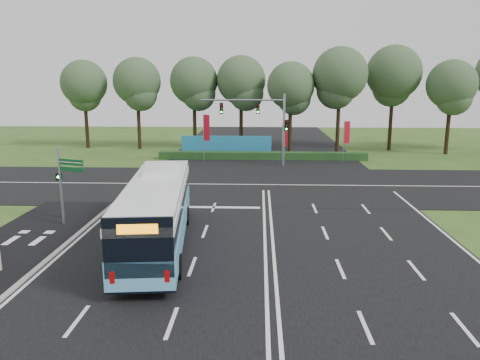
# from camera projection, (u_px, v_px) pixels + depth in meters

# --- Properties ---
(ground) EXTENTS (120.00, 120.00, 0.00)m
(ground) POSITION_uv_depth(u_px,v_px,m) (265.00, 233.00, 25.71)
(ground) COLOR #2E531B
(ground) RESTS_ON ground
(road_main) EXTENTS (20.00, 120.00, 0.04)m
(road_main) POSITION_uv_depth(u_px,v_px,m) (265.00, 232.00, 25.70)
(road_main) COLOR black
(road_main) RESTS_ON ground
(road_cross) EXTENTS (120.00, 14.00, 0.05)m
(road_cross) POSITION_uv_depth(u_px,v_px,m) (263.00, 185.00, 37.43)
(road_cross) COLOR black
(road_cross) RESTS_ON ground
(bike_path) EXTENTS (5.00, 18.00, 0.06)m
(bike_path) POSITION_uv_depth(u_px,v_px,m) (14.00, 248.00, 23.28)
(bike_path) COLOR black
(bike_path) RESTS_ON ground
(kerb_strip) EXTENTS (0.25, 18.00, 0.12)m
(kerb_strip) POSITION_uv_depth(u_px,v_px,m) (62.00, 248.00, 23.18)
(kerb_strip) COLOR gray
(kerb_strip) RESTS_ON ground
(city_bus) EXTENTS (3.98, 12.86, 3.63)m
(city_bus) POSITION_uv_depth(u_px,v_px,m) (157.00, 212.00, 23.18)
(city_bus) COLOR #5DA9D8
(city_bus) RESTS_ON ground
(pedestrian_signal) EXTENTS (0.31, 0.43, 3.86)m
(pedestrian_signal) POSITION_uv_depth(u_px,v_px,m) (61.00, 185.00, 27.81)
(pedestrian_signal) COLOR gray
(pedestrian_signal) RESTS_ON ground
(street_sign) EXTENTS (1.68, 0.67, 4.55)m
(street_sign) POSITION_uv_depth(u_px,v_px,m) (65.00, 178.00, 26.36)
(street_sign) COLOR gray
(street_sign) RESTS_ON ground
(banner_flag_left) EXTENTS (0.69, 0.30, 4.94)m
(banner_flag_left) POSITION_uv_depth(u_px,v_px,m) (206.00, 131.00, 47.68)
(banner_flag_left) COLOR gray
(banner_flag_left) RESTS_ON ground
(banner_flag_mid) EXTENTS (0.57, 0.17, 3.95)m
(banner_flag_mid) POSITION_uv_depth(u_px,v_px,m) (284.00, 138.00, 46.77)
(banner_flag_mid) COLOR gray
(banner_flag_mid) RESTS_ON ground
(banner_flag_right) EXTENTS (0.63, 0.10, 4.27)m
(banner_flag_right) POSITION_uv_depth(u_px,v_px,m) (346.00, 135.00, 47.61)
(banner_flag_right) COLOR gray
(banner_flag_right) RESTS_ON ground
(traffic_light_gantry) EXTENTS (8.41, 0.28, 7.00)m
(traffic_light_gantry) POSITION_uv_depth(u_px,v_px,m) (265.00, 118.00, 44.76)
(traffic_light_gantry) COLOR gray
(traffic_light_gantry) RESTS_ON ground
(hedge) EXTENTS (22.00, 1.20, 0.80)m
(hedge) POSITION_uv_depth(u_px,v_px,m) (262.00, 156.00, 49.57)
(hedge) COLOR #153A18
(hedge) RESTS_ON ground
(blue_hoarding) EXTENTS (10.00, 0.30, 2.20)m
(blue_hoarding) POSITION_uv_depth(u_px,v_px,m) (226.00, 146.00, 52.03)
(blue_hoarding) COLOR teal
(blue_hoarding) RESTS_ON ground
(eucalyptus_row) EXTENTS (55.09, 8.83, 12.31)m
(eucalyptus_row) POSITION_uv_depth(u_px,v_px,m) (303.00, 79.00, 54.19)
(eucalyptus_row) COLOR black
(eucalyptus_row) RESTS_ON ground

